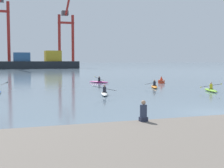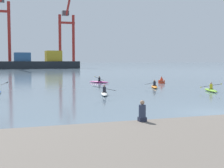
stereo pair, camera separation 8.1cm
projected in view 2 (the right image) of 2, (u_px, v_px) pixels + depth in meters
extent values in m
plane|color=slate|center=(214.00, 113.00, 19.26)|extent=(800.00, 800.00, 0.00)
cube|color=#1E2328|center=(22.00, 65.00, 120.57)|extent=(42.62, 8.99, 2.79)
cube|color=#2D5684|center=(22.00, 57.00, 120.34)|extent=(5.97, 6.29, 3.27)
cube|color=#B29323|center=(53.00, 56.00, 124.04)|extent=(5.97, 6.29, 4.08)
cylinder|color=maroon|center=(9.00, 35.00, 125.28)|extent=(1.20, 1.20, 26.18)
cube|color=maroon|center=(1.00, 11.00, 123.67)|extent=(7.02, 0.90, 0.90)
cylinder|color=maroon|center=(60.00, 41.00, 138.01)|extent=(1.20, 1.20, 22.91)
cylinder|color=maroon|center=(73.00, 41.00, 139.90)|extent=(1.20, 1.20, 22.91)
cube|color=maroon|center=(67.00, 23.00, 138.36)|extent=(7.13, 0.90, 0.90)
cylinder|color=maroon|center=(69.00, 1.00, 131.55)|extent=(0.90, 13.65, 10.24)
cube|color=#47474C|center=(65.00, 13.00, 140.39)|extent=(2.80, 2.80, 2.00)
cylinder|color=red|center=(162.00, 82.00, 43.85)|extent=(0.90, 0.90, 0.45)
cone|color=red|center=(162.00, 78.00, 43.82)|extent=(0.50, 0.49, 0.55)
ellipsoid|color=silver|center=(104.00, 94.00, 29.13)|extent=(1.50, 3.44, 0.26)
torus|color=black|center=(104.00, 92.00, 29.02)|extent=(0.60, 0.60, 0.05)
cylinder|color=#23232D|center=(104.00, 90.00, 29.00)|extent=(0.30, 0.30, 0.50)
sphere|color=tan|center=(104.00, 86.00, 28.97)|extent=(0.19, 0.19, 0.19)
cylinder|color=black|center=(104.00, 88.00, 29.04)|extent=(2.00, 0.59, 0.45)
ellipsoid|color=silver|center=(93.00, 86.00, 28.98)|extent=(0.20, 0.09, 0.14)
ellipsoid|color=silver|center=(116.00, 91.00, 29.11)|extent=(0.20, 0.09, 0.14)
ellipsoid|color=black|center=(7.00, 82.00, 31.89)|extent=(0.21, 0.07, 0.16)
ellipsoid|color=#C13384|center=(99.00, 82.00, 44.79)|extent=(2.47, 3.11, 0.26)
torus|color=black|center=(99.00, 81.00, 44.72)|extent=(0.68, 0.68, 0.05)
cylinder|color=black|center=(99.00, 79.00, 44.70)|extent=(0.30, 0.30, 0.50)
sphere|color=tan|center=(99.00, 77.00, 44.67)|extent=(0.19, 0.19, 0.19)
cylinder|color=black|center=(99.00, 79.00, 44.72)|extent=(1.66, 1.21, 0.65)
ellipsoid|color=yellow|center=(95.00, 77.00, 43.89)|extent=(0.19, 0.15, 0.16)
ellipsoid|color=yellow|center=(103.00, 80.00, 45.56)|extent=(0.19, 0.15, 0.16)
ellipsoid|color=orange|center=(154.00, 87.00, 36.75)|extent=(1.74, 3.40, 0.26)
torus|color=black|center=(154.00, 86.00, 36.64)|extent=(0.63, 0.63, 0.05)
cylinder|color=#23232D|center=(155.00, 83.00, 36.62)|extent=(0.30, 0.30, 0.50)
sphere|color=tan|center=(155.00, 80.00, 36.59)|extent=(0.19, 0.19, 0.19)
cylinder|color=black|center=(154.00, 83.00, 36.66)|extent=(1.95, 0.75, 0.44)
ellipsoid|color=silver|center=(146.00, 84.00, 36.71)|extent=(0.20, 0.11, 0.14)
ellipsoid|color=silver|center=(163.00, 81.00, 36.62)|extent=(0.20, 0.11, 0.14)
ellipsoid|color=#7ABC2D|center=(211.00, 90.00, 32.37)|extent=(1.56, 3.43, 0.26)
torus|color=black|center=(211.00, 89.00, 32.26)|extent=(0.61, 0.61, 0.05)
cylinder|color=gold|center=(211.00, 87.00, 32.25)|extent=(0.30, 0.30, 0.50)
sphere|color=tan|center=(211.00, 83.00, 32.22)|extent=(0.19, 0.19, 0.19)
cylinder|color=black|center=(211.00, 86.00, 32.29)|extent=(2.00, 0.64, 0.35)
ellipsoid|color=yellow|center=(201.00, 87.00, 32.27)|extent=(0.20, 0.09, 0.14)
ellipsoid|color=yellow|center=(221.00, 84.00, 32.31)|extent=(0.20, 0.09, 0.14)
cube|color=#23283D|center=(142.00, 119.00, 13.40)|extent=(0.32, 0.28, 0.18)
cylinder|color=#2D3851|center=(142.00, 111.00, 13.37)|extent=(0.30, 0.30, 0.52)
sphere|color=tan|center=(142.00, 102.00, 13.34)|extent=(0.19, 0.19, 0.19)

